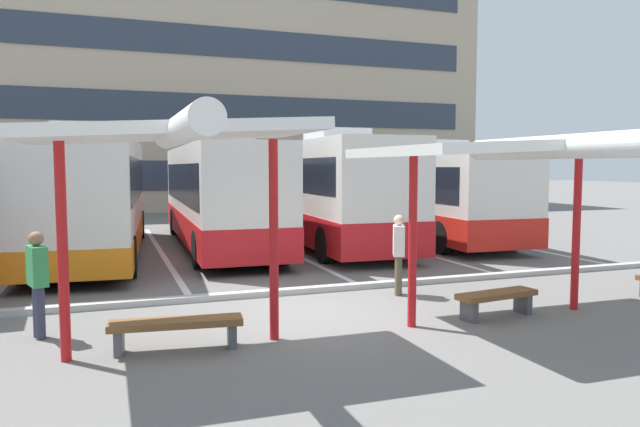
% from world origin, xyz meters
% --- Properties ---
extents(ground_plane, '(160.00, 160.00, 0.00)m').
position_xyz_m(ground_plane, '(0.00, 0.00, 0.00)').
color(ground_plane, slate).
extents(terminal_building, '(40.97, 12.64, 18.17)m').
position_xyz_m(terminal_building, '(0.04, 30.78, 7.72)').
color(terminal_building, tan).
rests_on(terminal_building, ground).
extents(coach_bus_1, '(3.42, 11.45, 3.76)m').
position_xyz_m(coach_bus_1, '(-3.72, 8.64, 1.77)').
color(coach_bus_1, silver).
rests_on(coach_bus_1, ground).
extents(coach_bus_2, '(2.80, 11.45, 3.61)m').
position_xyz_m(coach_bus_2, '(0.05, 9.27, 1.66)').
color(coach_bus_2, silver).
rests_on(coach_bus_2, ground).
extents(coach_bus_3, '(3.06, 11.05, 3.77)m').
position_xyz_m(coach_bus_3, '(3.52, 8.77, 1.74)').
color(coach_bus_3, silver).
rests_on(coach_bus_3, ground).
extents(coach_bus_4, '(3.27, 12.30, 3.52)m').
position_xyz_m(coach_bus_4, '(7.48, 9.70, 1.61)').
color(coach_bus_4, silver).
rests_on(coach_bus_4, ground).
extents(lane_stripe_1, '(0.16, 14.00, 0.01)m').
position_xyz_m(lane_stripe_1, '(-5.55, 8.44, 0.00)').
color(lane_stripe_1, white).
rests_on(lane_stripe_1, ground).
extents(lane_stripe_2, '(0.16, 14.00, 0.01)m').
position_xyz_m(lane_stripe_2, '(-1.85, 8.44, 0.00)').
color(lane_stripe_2, white).
rests_on(lane_stripe_2, ground).
extents(lane_stripe_3, '(0.16, 14.00, 0.01)m').
position_xyz_m(lane_stripe_3, '(1.85, 8.44, 0.00)').
color(lane_stripe_3, white).
rests_on(lane_stripe_3, ground).
extents(lane_stripe_4, '(0.16, 14.00, 0.01)m').
position_xyz_m(lane_stripe_4, '(5.55, 8.44, 0.00)').
color(lane_stripe_4, white).
rests_on(lane_stripe_4, ground).
extents(lane_stripe_5, '(0.16, 14.00, 0.01)m').
position_xyz_m(lane_stripe_5, '(9.25, 8.44, 0.00)').
color(lane_stripe_5, white).
rests_on(lane_stripe_5, ground).
extents(waiting_shelter_1, '(3.92, 4.28, 3.28)m').
position_xyz_m(waiting_shelter_1, '(-2.48, -1.62, 3.01)').
color(waiting_shelter_1, red).
rests_on(waiting_shelter_1, ground).
extents(bench_1, '(1.90, 0.64, 0.45)m').
position_xyz_m(bench_1, '(-2.48, -1.41, 0.34)').
color(bench_1, brown).
rests_on(bench_1, ground).
extents(waiting_shelter_2, '(4.38, 5.35, 3.11)m').
position_xyz_m(waiting_shelter_2, '(2.98, -1.74, 2.88)').
color(waiting_shelter_2, red).
rests_on(waiting_shelter_2, ground).
extents(bench_2, '(1.59, 0.61, 0.45)m').
position_xyz_m(bench_2, '(2.98, -1.43, 0.33)').
color(bench_2, brown).
rests_on(bench_2, ground).
extents(platform_kerb, '(44.00, 0.24, 0.12)m').
position_xyz_m(platform_kerb, '(0.00, 1.57, 0.06)').
color(platform_kerb, '#ADADA8').
rests_on(platform_kerb, ground).
extents(waiting_passenger_0, '(0.40, 0.52, 1.65)m').
position_xyz_m(waiting_passenger_0, '(2.20, 0.75, 0.95)').
color(waiting_passenger_0, brown).
rests_on(waiting_passenger_0, ground).
extents(waiting_passenger_1, '(0.36, 0.52, 1.64)m').
position_xyz_m(waiting_passenger_1, '(-4.39, -0.08, 0.95)').
color(waiting_passenger_1, '#33384C').
rests_on(waiting_passenger_1, ground).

